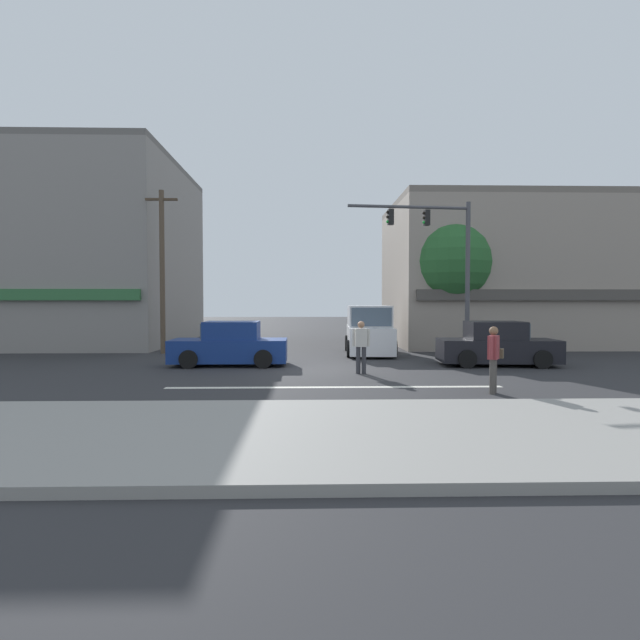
% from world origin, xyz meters
% --- Properties ---
extents(ground_plane, '(120.00, 120.00, 0.00)m').
position_xyz_m(ground_plane, '(0.00, 0.00, 0.00)').
color(ground_plane, '#2B2B2D').
extents(lane_marking_stripe, '(9.00, 0.24, 0.01)m').
position_xyz_m(lane_marking_stripe, '(0.00, -3.50, 0.00)').
color(lane_marking_stripe, silver).
rests_on(lane_marking_stripe, ground).
extents(sidewalk_curb, '(40.00, 5.00, 0.16)m').
position_xyz_m(sidewalk_curb, '(0.00, -8.50, 0.08)').
color(sidewalk_curb, gray).
rests_on(sidewalk_curb, ground).
extents(building_left_block, '(11.87, 11.99, 9.90)m').
position_xyz_m(building_left_block, '(-13.73, 11.47, 4.95)').
color(building_left_block, gray).
rests_on(building_left_block, ground).
extents(building_right_corner, '(13.21, 8.38, 7.56)m').
position_xyz_m(building_right_corner, '(10.48, 9.91, 3.78)').
color(building_right_corner, gray).
rests_on(building_right_corner, ground).
extents(street_tree, '(4.16, 4.16, 6.22)m').
position_xyz_m(street_tree, '(6.03, 7.04, 4.13)').
color(street_tree, '#4C3823').
rests_on(street_tree, ground).
extents(utility_pole_near_left, '(1.40, 0.22, 7.16)m').
position_xyz_m(utility_pole_near_left, '(-7.11, 5.43, 3.73)').
color(utility_pole_near_left, brown).
rests_on(utility_pole_near_left, ground).
extents(traffic_light_mast, '(4.87, 0.60, 6.20)m').
position_xyz_m(traffic_light_mast, '(4.62, 2.75, 4.18)').
color(traffic_light_mast, '#47474C').
rests_on(traffic_light_mast, ground).
extents(van_crossing_center, '(2.22, 4.69, 2.11)m').
position_xyz_m(van_crossing_center, '(1.99, 5.17, 1.01)').
color(van_crossing_center, silver).
rests_on(van_crossing_center, ground).
extents(sedan_crossing_leftbound, '(4.12, 1.92, 1.58)m').
position_xyz_m(sedan_crossing_leftbound, '(-3.50, 1.22, 0.71)').
color(sedan_crossing_leftbound, navy).
rests_on(sedan_crossing_leftbound, ground).
extents(sedan_parked_curbside, '(4.21, 2.11, 1.58)m').
position_xyz_m(sedan_parked_curbside, '(6.07, 0.97, 0.71)').
color(sedan_parked_curbside, black).
rests_on(sedan_parked_curbside, ground).
extents(pedestrian_foreground_with_bag, '(0.54, 0.62, 1.67)m').
position_xyz_m(pedestrian_foreground_with_bag, '(3.90, -4.49, 0.95)').
color(pedestrian_foreground_with_bag, '#4C4742').
rests_on(pedestrian_foreground_with_bag, ground).
extents(pedestrian_mid_crossing, '(0.57, 0.24, 1.67)m').
position_xyz_m(pedestrian_mid_crossing, '(0.98, -1.01, 0.95)').
color(pedestrian_mid_crossing, '#333338').
rests_on(pedestrian_mid_crossing, ground).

